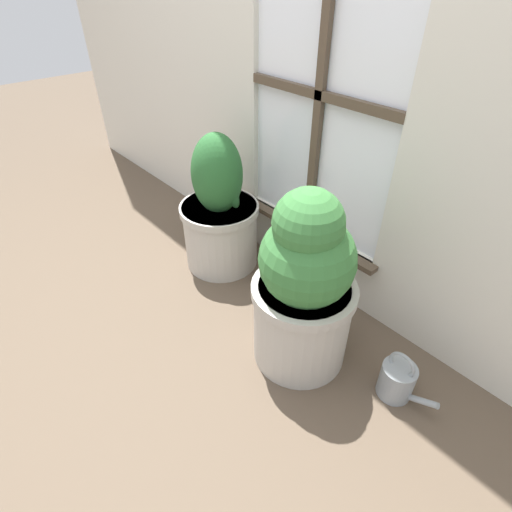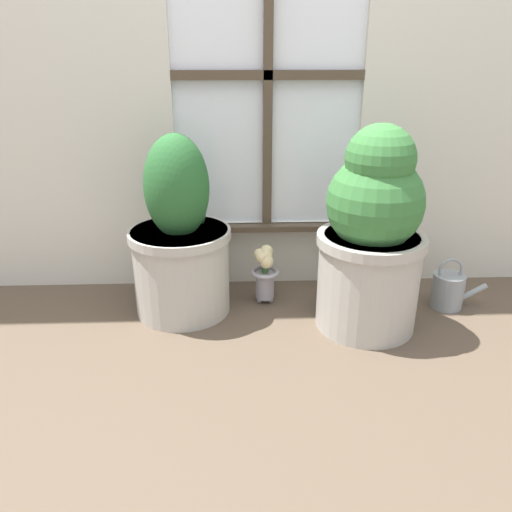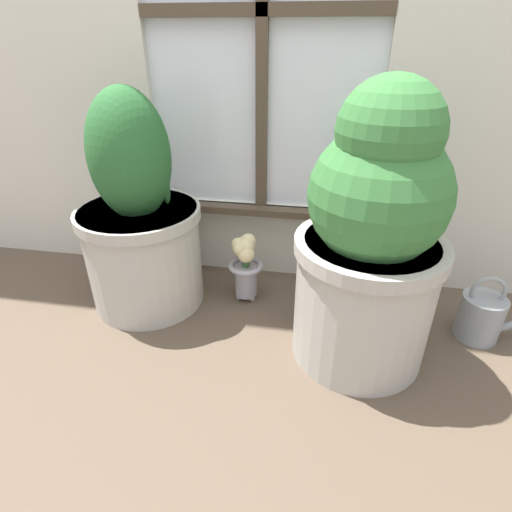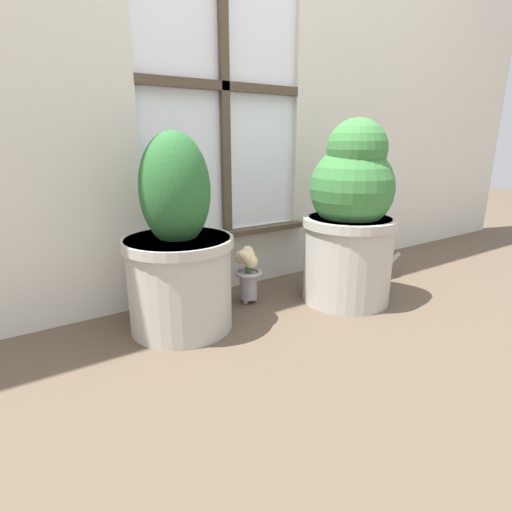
# 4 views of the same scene
# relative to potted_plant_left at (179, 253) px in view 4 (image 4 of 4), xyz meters

# --- Properties ---
(ground_plane) EXTENTS (10.00, 10.00, 0.00)m
(ground_plane) POSITION_rel_potted_plant_left_xyz_m (0.34, -0.28, -0.28)
(ground_plane) COLOR brown
(potted_plant_left) EXTENTS (0.38, 0.38, 0.69)m
(potted_plant_left) POSITION_rel_potted_plant_left_xyz_m (0.00, 0.00, 0.00)
(potted_plant_left) COLOR #B7B2A8
(potted_plant_left) RESTS_ON ground_plane
(potted_plant_right) EXTENTS (0.38, 0.38, 0.74)m
(potted_plant_right) POSITION_rel_potted_plant_left_xyz_m (0.68, -0.14, 0.07)
(potted_plant_right) COLOR #B7B2A8
(potted_plant_right) RESTS_ON ground_plane
(flower_vase) EXTENTS (0.12, 0.12, 0.24)m
(flower_vase) POSITION_rel_potted_plant_left_xyz_m (0.32, 0.06, -0.14)
(flower_vase) COLOR #99939E
(flower_vase) RESTS_ON ground_plane
(watering_can) EXTENTS (0.22, 0.12, 0.21)m
(watering_can) POSITION_rel_potted_plant_left_xyz_m (1.05, -0.02, -0.21)
(watering_can) COLOR gray
(watering_can) RESTS_ON ground_plane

